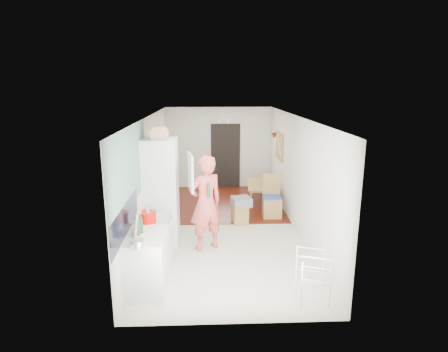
{
  "coord_description": "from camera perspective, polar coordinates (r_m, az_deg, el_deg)",
  "views": [
    {
      "loc": [
        -0.31,
        -7.94,
        3.15
      ],
      "look_at": [
        0.02,
        0.2,
        1.16
      ],
      "focal_mm": 30.0,
      "sensor_mm": 36.0,
      "label": 1
    }
  ],
  "objects": [
    {
      "name": "bottle_a",
      "position": [
        5.87,
        -13.02,
        -7.44
      ],
      "size": [
        0.08,
        0.08,
        0.29
      ],
      "primitive_type": "cylinder",
      "rotation": [
        0.0,
        0.0,
        -0.1
      ],
      "color": "#1D4325",
      "rests_on": "worktop"
    },
    {
      "name": "steel_pan",
      "position": [
        5.51,
        -13.12,
        -9.96
      ],
      "size": [
        0.24,
        0.24,
        0.1
      ],
      "primitive_type": "cylinder",
      "rotation": [
        0.0,
        0.0,
        0.28
      ],
      "color": "silver",
      "rests_on": "worktop"
    },
    {
      "name": "bread_bin",
      "position": [
        7.23,
        -9.83,
        6.3
      ],
      "size": [
        0.39,
        0.37,
        0.18
      ],
      "primitive_type": null,
      "rotation": [
        0.0,
        0.0,
        0.15
      ],
      "color": "tan",
      "rests_on": "fridge_housing"
    },
    {
      "name": "dining_table",
      "position": [
        10.4,
        5.95,
        -2.75
      ],
      "size": [
        0.77,
        1.27,
        0.43
      ],
      "primitive_type": "imported",
      "rotation": [
        0.0,
        0.0,
        1.49
      ],
      "color": "#A17644",
      "rests_on": "floor"
    },
    {
      "name": "doorway_recess",
      "position": [
        11.63,
        0.23,
        3.07
      ],
      "size": [
        0.9,
        0.04,
        2.0
      ],
      "primitive_type": "cube",
      "color": "black",
      "rests_on": "room_shell"
    },
    {
      "name": "held_bottle",
      "position": [
        6.93,
        -2.37,
        -2.18
      ],
      "size": [
        0.06,
        0.06,
        0.27
      ],
      "primitive_type": "cylinder",
      "color": "#1D4325",
      "rests_on": "person"
    },
    {
      "name": "room_shell",
      "position": [
        8.17,
        -0.08,
        0.27
      ],
      "size": [
        3.2,
        7.0,
        2.5
      ],
      "primitive_type": null,
      "color": "beige",
      "rests_on": "ground"
    },
    {
      "name": "drying_rack",
      "position": [
        5.77,
        13.36,
        -14.94
      ],
      "size": [
        0.53,
        0.51,
        0.84
      ],
      "primitive_type": null,
      "rotation": [
        0.0,
        0.0,
        -0.34
      ],
      "color": "silver",
      "rests_on": "floor"
    },
    {
      "name": "pinboard_frame",
      "position": [
        10.14,
        8.39,
        4.5
      ],
      "size": [
        0.0,
        0.94,
        0.74
      ],
      "primitive_type": "cube",
      "color": "#A17644",
      "rests_on": "room_shell"
    },
    {
      "name": "bottle_c",
      "position": [
        5.92,
        -13.11,
        -7.69
      ],
      "size": [
        0.1,
        0.1,
        0.21
      ],
      "primitive_type": "cylinder",
      "rotation": [
        0.0,
        0.0,
        0.15
      ],
      "color": "silver",
      "rests_on": "worktop"
    },
    {
      "name": "fridge_door",
      "position": [
        7.05,
        -5.11,
        0.55
      ],
      "size": [
        0.14,
        0.56,
        0.7
      ],
      "primitive_type": "cube",
      "rotation": [
        0.0,
        0.0,
        -1.4
      ],
      "color": "silver",
      "rests_on": "room_shell"
    },
    {
      "name": "pinboard",
      "position": [
        10.14,
        8.47,
        4.5
      ],
      "size": [
        0.03,
        0.9,
        0.7
      ],
      "primitive_type": "cube",
      "color": "tan",
      "rests_on": "room_shell"
    },
    {
      "name": "fridge_housing",
      "position": [
        7.51,
        -9.58,
        -2.51
      ],
      "size": [
        0.66,
        0.66,
        2.15
      ],
      "primitive_type": "cube",
      "color": "silver",
      "rests_on": "room_shell"
    },
    {
      "name": "cooker_top",
      "position": [
        6.61,
        -10.86,
        -6.44
      ],
      "size": [
        0.6,
        0.6,
        0.04
      ],
      "primitive_type": "cube",
      "color": "silver",
      "rests_on": "room_shell"
    },
    {
      "name": "chopping_boards",
      "position": [
        5.86,
        -12.96,
        -6.8
      ],
      "size": [
        0.14,
        0.31,
        0.42
      ],
      "primitive_type": null,
      "rotation": [
        0.0,
        0.0,
        0.31
      ],
      "color": "tan",
      "rests_on": "worktop"
    },
    {
      "name": "sage_wall_panel",
      "position": [
        6.21,
        -14.16,
        1.22
      ],
      "size": [
        0.02,
        3.0,
        1.3
      ],
      "primitive_type": "cube",
      "color": "slate",
      "rests_on": "room_shell"
    },
    {
      "name": "wall_sconce",
      "position": [
        10.74,
        7.66,
        6.11
      ],
      "size": [
        0.18,
        0.18,
        0.16
      ],
      "primitive_type": "cone",
      "color": "maroon",
      "rests_on": "room_shell"
    },
    {
      "name": "pepper_mill_front",
      "position": [
        6.21,
        -12.85,
        -6.69
      ],
      "size": [
        0.07,
        0.07,
        0.2
      ],
      "primitive_type": "cylinder",
      "rotation": [
        0.0,
        0.0,
        -0.33
      ],
      "color": "tan",
      "rests_on": "worktop"
    },
    {
      "name": "pepper_mill_back",
      "position": [
        6.35,
        -11.55,
        -6.13
      ],
      "size": [
        0.07,
        0.07,
        0.21
      ],
      "primitive_type": "cylinder",
      "rotation": [
        0.0,
        0.0,
        0.31
      ],
      "color": "tan",
      "rests_on": "worktop"
    },
    {
      "name": "red_casserole",
      "position": [
        6.4,
        -11.61,
        -6.1
      ],
      "size": [
        0.37,
        0.37,
        0.18
      ],
      "primitive_type": "cylinder",
      "rotation": [
        0.0,
        0.0,
        -0.25
      ],
      "color": "#CB0800",
      "rests_on": "cooker_top"
    },
    {
      "name": "tile_splashback",
      "position": [
        5.88,
        -14.79,
        -6.62
      ],
      "size": [
        0.02,
        1.9,
        0.5
      ],
      "primitive_type": "cube",
      "color": "black",
      "rests_on": "room_shell"
    },
    {
      "name": "grey_drape",
      "position": [
        8.64,
        2.66,
        -3.89
      ],
      "size": [
        0.49,
        0.49,
        0.19
      ],
      "primitive_type": "cube",
      "rotation": [
        0.0,
        0.0,
        0.2
      ],
      "color": "slate",
      "rests_on": "stool"
    },
    {
      "name": "fridge_interior",
      "position": [
        7.36,
        -7.33,
        1.06
      ],
      "size": [
        0.02,
        0.52,
        0.66
      ],
      "primitive_type": "cube",
      "color": "white",
      "rests_on": "room_shell"
    },
    {
      "name": "base_cabinet",
      "position": [
        6.11,
        -11.69,
        -13.0
      ],
      "size": [
        0.6,
        0.9,
        0.86
      ],
      "primitive_type": "cube",
      "color": "silver",
      "rests_on": "room_shell"
    },
    {
      "name": "range_cooker",
      "position": [
        6.78,
        -10.68,
        -10.09
      ],
      "size": [
        0.6,
        0.6,
        0.88
      ],
      "primitive_type": "cube",
      "color": "silver",
      "rests_on": "room_shell"
    },
    {
      "name": "floor",
      "position": [
        8.54,
        -0.08,
        -7.91
      ],
      "size": [
        3.2,
        7.0,
        0.01
      ],
      "primitive_type": "cube",
      "color": "beige",
      "rests_on": "ground"
    },
    {
      "name": "bottle_b",
      "position": [
        5.94,
        -12.54,
        -7.38
      ],
      "size": [
        0.06,
        0.06,
        0.25
      ],
      "primitive_type": "cylinder",
      "rotation": [
        0.0,
        0.0,
        0.15
      ],
      "color": "#1D4325",
      "rests_on": "worktop"
    },
    {
      "name": "wood_floor_overlay",
      "position": [
        10.28,
        -0.48,
        -4.08
      ],
      "size": [
        3.2,
        3.3,
        0.01
      ],
      "primitive_type": "cube",
      "color": "#52150B",
      "rests_on": "room_shell"
    },
    {
      "name": "stool",
      "position": [
        8.78,
        2.43,
        -5.78
      ],
      "size": [
        0.4,
        0.4,
        0.44
      ],
      "primitive_type": null,
      "rotation": [
        0.0,
        0.0,
        0.2
      ],
      "color": "#A17644",
      "rests_on": "floor"
    },
    {
      "name": "person",
      "position": [
        7.16,
        -2.82,
        -2.88
      ],
      "size": [
        0.96,
        0.84,
        2.21
      ],
      "primitive_type": "imported",
      "rotation": [
        0.0,
        0.0,
        3.62
      ],
      "color": "#D3534B",
      "rests_on": "floor"
    },
    {
      "name": "dining_chair",
      "position": [
        9.14,
        7.36,
        -3.11
      ],
      "size": [
        0.46,
        0.46,
        1.04
      ],
      "primitive_type": null,
      "rotation": [
        0.0,
        0.0,
        -0.04
      ],
      "color": "#A17644",
      "rests_on": "floor"
    },
    {
      "name": "worktop",
      "position": [
        5.92,
        -11.91,
        -9.02
      ],
      "size": [
        0.62,
        0.92,
        0.06
      ],
      "primitive_type": "cube",
      "color": "white",
      "rests_on": "room_shell"
    }
  ]
}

